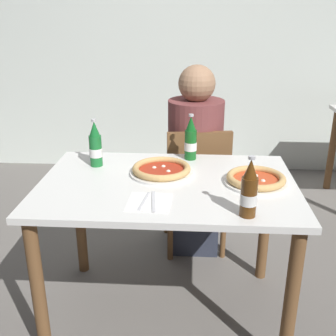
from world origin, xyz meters
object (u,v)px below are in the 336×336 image
object	(u,v)px
beer_bottle_right	(249,191)
dining_table_main	(167,204)
pizza_margherita_near	(161,170)
beer_bottle_left	(191,140)
pizza_marinara_far	(256,179)
diner_seated	(195,166)
beer_bottle_center	(95,146)
napkin_with_cutlery	(149,202)
chair_behind_table	(196,183)

from	to	relation	value
beer_bottle_right	dining_table_main	bearing A→B (deg)	136.70
pizza_margherita_near	beer_bottle_left	world-z (taller)	beer_bottle_left
pizza_margherita_near	pizza_marinara_far	distance (m)	0.46
diner_seated	beer_bottle_center	distance (m)	0.74
beer_bottle_left	beer_bottle_right	world-z (taller)	same
beer_bottle_left	napkin_with_cutlery	world-z (taller)	beer_bottle_left
chair_behind_table	pizza_marinara_far	size ratio (longest dim) A/B	2.91
pizza_marinara_far	beer_bottle_right	xyz separation A→B (m)	(-0.08, -0.32, 0.08)
pizza_margherita_near	chair_behind_table	bearing A→B (deg)	71.03
napkin_with_cutlery	pizza_marinara_far	bearing A→B (deg)	25.99
dining_table_main	pizza_margherita_near	size ratio (longest dim) A/B	3.86
chair_behind_table	pizza_marinara_far	xyz separation A→B (m)	(0.27, -0.60, 0.29)
chair_behind_table	beer_bottle_right	distance (m)	1.02
pizza_margherita_near	beer_bottle_right	world-z (taller)	beer_bottle_right
diner_seated	beer_bottle_left	bearing A→B (deg)	-94.75
chair_behind_table	beer_bottle_center	xyz separation A→B (m)	(-0.52, -0.42, 0.37)
beer_bottle_right	beer_bottle_left	bearing A→B (deg)	109.85
pizza_margherita_near	diner_seated	bearing A→B (deg)	73.50
dining_table_main	pizza_margherita_near	bearing A→B (deg)	109.73
beer_bottle_left	pizza_marinara_far	bearing A→B (deg)	-46.13
pizza_marinara_far	dining_table_main	bearing A→B (deg)	-179.21
pizza_margherita_near	beer_bottle_right	xyz separation A→B (m)	(0.37, -0.41, 0.08)
diner_seated	dining_table_main	bearing A→B (deg)	-101.25
dining_table_main	napkin_with_cutlery	bearing A→B (deg)	-105.46
chair_behind_table	beer_bottle_right	world-z (taller)	beer_bottle_right
dining_table_main	napkin_with_cutlery	distance (m)	0.26
dining_table_main	chair_behind_table	world-z (taller)	chair_behind_table
chair_behind_table	beer_bottle_center	world-z (taller)	beer_bottle_center
pizza_marinara_far	pizza_margherita_near	bearing A→B (deg)	168.28
diner_seated	beer_bottle_right	distance (m)	1.03
diner_seated	pizza_margherita_near	distance (m)	0.62
pizza_margherita_near	pizza_marinara_far	bearing A→B (deg)	-11.72
chair_behind_table	diner_seated	size ratio (longest dim) A/B	0.70
chair_behind_table	napkin_with_cutlery	distance (m)	0.90
dining_table_main	napkin_with_cutlery	xyz separation A→B (m)	(-0.06, -0.22, 0.12)
beer_bottle_left	beer_bottle_right	bearing A→B (deg)	-70.15
pizza_marinara_far	napkin_with_cutlery	xyz separation A→B (m)	(-0.47, -0.23, -0.02)
dining_table_main	beer_bottle_center	xyz separation A→B (m)	(-0.38, 0.19, 0.22)
dining_table_main	pizza_margherita_near	xyz separation A→B (m)	(-0.04, 0.10, 0.14)
chair_behind_table	beer_bottle_center	size ratio (longest dim) A/B	3.44
diner_seated	beer_bottle_left	distance (m)	0.43
beer_bottle_left	pizza_margherita_near	bearing A→B (deg)	-121.43
beer_bottle_left	beer_bottle_right	distance (m)	0.68
chair_behind_table	diner_seated	xyz separation A→B (m)	(-0.01, 0.05, 0.10)
diner_seated	pizza_margherita_near	xyz separation A→B (m)	(-0.17, -0.56, 0.19)
napkin_with_cutlery	chair_behind_table	bearing A→B (deg)	76.33
chair_behind_table	beer_bottle_right	xyz separation A→B (m)	(0.19, -0.93, 0.37)
pizza_margherita_near	pizza_marinara_far	size ratio (longest dim) A/B	1.06
beer_bottle_left	napkin_with_cutlery	size ratio (longest dim) A/B	1.30
beer_bottle_right	napkin_with_cutlery	world-z (taller)	beer_bottle_right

